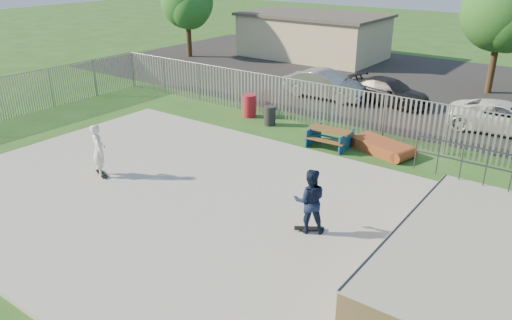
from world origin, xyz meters
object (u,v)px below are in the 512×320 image
Objects in this scene: picnic_table at (330,138)px; skater_navy at (310,201)px; car_silver at (326,85)px; tree_left at (187,2)px; car_dark at (389,91)px; trash_bin_grey at (270,116)px; skater_white at (99,150)px; funbox at (381,147)px; car_white at (505,118)px; trash_bin_red at (249,106)px; tree_mid at (502,12)px.

skater_navy reaches higher than picnic_table.
tree_left is at bearing 72.14° from car_silver.
car_dark is 2.37× the size of skater_navy.
skater_white is (-1.34, -8.37, 0.64)m from trash_bin_grey.
funbox is 0.52× the size of car_white.
picnic_table is 0.98× the size of skater_white.
trash_bin_red is 7.60m from car_dark.
funbox is 5.51m from trash_bin_grey.
car_white is (5.84, -1.28, 0.02)m from car_dark.
funbox is 22.28m from tree_left.
trash_bin_red is at bearing -36.09° from tree_left.
car_dark is at bearing 72.70° from car_white.
trash_bin_red is 1.59m from trash_bin_grey.
funbox is 12.87m from tree_mid.
skater_white is (-7.77, -1.06, 0.00)m from skater_navy.
car_silver reaches higher than funbox.
car_white is 2.55× the size of skater_navy.
funbox is at bearing 15.56° from picnic_table.
tree_left reaches higher than funbox.
tree_mid reaches higher than car_dark.
picnic_table is 0.28× the size of tree_mid.
picnic_table is 3.63m from trash_bin_grey.
funbox is 10.73m from skater_white.
tree_left is 26.83m from skater_navy.
tree_left is (-23.03, 4.40, 3.28)m from car_white.
skater_navy is (20.58, -16.97, -2.88)m from tree_left.
tree_mid is (20.86, 2.29, 0.47)m from tree_left.
funbox is 7.15m from car_dark.
trash_bin_red reaches higher than funbox.
trash_bin_red is 5.23m from car_silver.
skater_white is (-10.22, -13.63, 0.40)m from car_white.
skater_navy is at bearing 164.05° from car_white.
tree_left is at bearing 146.42° from picnic_table.
trash_bin_red is 16.00m from tree_left.
car_silver is 13.92m from skater_white.
skater_white is (-8.05, -20.32, -3.35)m from tree_mid.
picnic_table is at bearing 133.74° from car_white.
car_silver is 0.95× the size of car_white.
picnic_table is at bearing -12.79° from trash_bin_grey.
funbox is at bearing -116.41° from skater_navy.
funbox is (1.96, 0.66, -0.16)m from picnic_table.
car_dark is 2.37× the size of skater_white.
picnic_table is 7.32m from car_silver.
car_white reaches higher than funbox.
car_silver is 10.12m from tree_mid.
tree_mid reaches higher than skater_white.
tree_left reaches higher than car_dark.
picnic_table reaches higher than funbox.
trash_bin_grey is 0.19× the size of car_white.
car_dark is at bearing -73.15° from car_silver.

